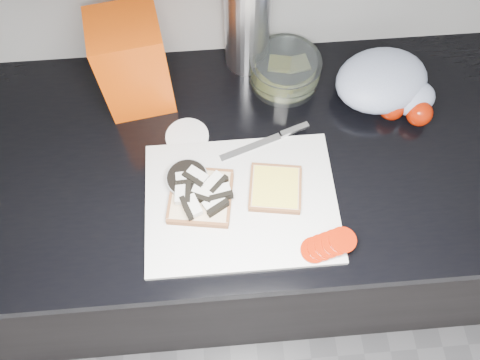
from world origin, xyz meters
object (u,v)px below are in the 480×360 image
object	(u,v)px
glass_bowl	(285,71)
steel_canister	(247,22)
cutting_board	(241,202)
bread_bag	(133,63)

from	to	relation	value
glass_bowl	steel_canister	distance (m)	0.14
cutting_board	steel_canister	distance (m)	0.41
glass_bowl	bread_bag	distance (m)	0.35
cutting_board	glass_bowl	bearing A→B (deg)	67.73
steel_canister	glass_bowl	bearing A→B (deg)	-39.81
cutting_board	steel_canister	size ratio (longest dim) A/B	1.61
glass_bowl	steel_canister	world-z (taller)	steel_canister
bread_bag	steel_canister	xyz separation A→B (m)	(0.26, 0.09, 0.01)
cutting_board	glass_bowl	size ratio (longest dim) A/B	2.40
glass_bowl	bread_bag	world-z (taller)	bread_bag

